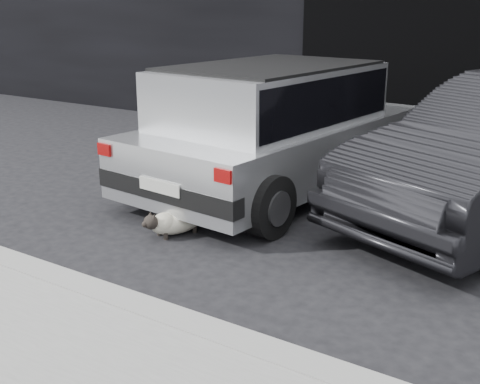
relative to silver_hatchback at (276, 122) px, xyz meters
The scene contains 6 objects.
ground 1.16m from the silver_hatchback, 114.10° to the right, with size 80.00×80.00×0.00m, color black.
garage_opening 3.35m from the silver_hatchback, 78.37° to the left, with size 4.00×0.10×2.60m, color black.
curb 3.49m from the silver_hatchback, 78.67° to the right, with size 18.00×0.25×0.12m, color gray.
silver_hatchback is the anchor object (origin of this frame).
cat_siamese 2.05m from the silver_hatchback, 91.74° to the right, with size 0.46×0.79×0.28m.
cat_white 1.60m from the silver_hatchback, 112.27° to the right, with size 0.79×0.40×0.38m.
Camera 1 is at (3.87, -5.47, 2.19)m, focal length 45.00 mm.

